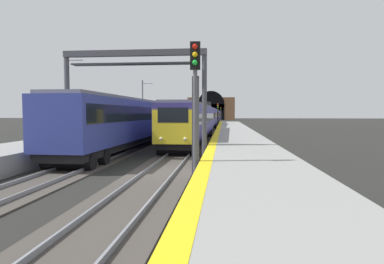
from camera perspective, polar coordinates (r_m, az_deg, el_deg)
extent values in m
plane|color=black|center=(15.82, -5.34, -7.12)|extent=(320.00, 320.00, 0.00)
cube|color=gray|center=(15.50, 9.63, -5.51)|extent=(112.00, 4.07, 0.99)
cube|color=yellow|center=(15.41, 3.00, -3.65)|extent=(112.00, 0.50, 0.01)
cube|color=#423D38|center=(15.82, -5.34, -7.01)|extent=(160.00, 3.01, 0.06)
cube|color=gray|center=(15.95, -7.89, -6.56)|extent=(160.00, 0.07, 0.15)
cube|color=gray|center=(15.68, -2.75, -6.70)|extent=(160.00, 0.07, 0.15)
cube|color=#423D38|center=(17.25, -20.39, -6.34)|extent=(160.00, 2.81, 0.06)
cube|color=gray|center=(17.56, -22.51, -5.87)|extent=(160.00, 0.07, 0.15)
cube|color=gray|center=(16.94, -18.20, -6.11)|extent=(160.00, 0.07, 0.15)
cube|color=navy|center=(31.01, 0.11, 2.11)|extent=(21.00, 3.21, 2.62)
cube|color=black|center=(31.01, 0.11, 2.53)|extent=(20.17, 3.22, 0.77)
cube|color=slate|center=(31.01, 0.11, 4.71)|extent=(20.37, 2.78, 0.20)
cube|color=black|center=(31.08, 0.11, -0.62)|extent=(20.58, 2.87, 0.47)
cylinder|color=black|center=(21.89, -2.74, -3.08)|extent=(0.90, 2.57, 0.84)
cylinder|color=black|center=(23.65, -2.02, -2.59)|extent=(0.90, 2.57, 0.84)
cylinder|color=black|center=(38.59, 1.41, -0.29)|extent=(0.90, 2.57, 0.84)
cylinder|color=black|center=(40.38, 1.65, -0.13)|extent=(0.90, 2.57, 0.84)
cube|color=yellow|center=(20.62, -3.29, 0.88)|extent=(0.18, 2.67, 2.18)
cube|color=black|center=(20.55, -3.32, 2.94)|extent=(0.08, 1.94, 0.94)
sphere|color=#F2EACC|center=(20.48, -1.21, -1.20)|extent=(0.20, 0.20, 0.20)
sphere|color=#F2EACC|center=(20.75, -5.39, -1.16)|extent=(0.20, 0.20, 0.20)
cube|color=navy|center=(52.36, 2.35, 2.61)|extent=(21.00, 3.21, 2.62)
cube|color=black|center=(52.36, 2.35, 2.88)|extent=(20.17, 3.22, 0.86)
cube|color=slate|center=(52.36, 2.36, 4.15)|extent=(20.37, 2.78, 0.20)
cube|color=black|center=(52.40, 2.35, 0.99)|extent=(20.58, 2.87, 0.47)
cylinder|color=black|center=(43.09, 1.38, 0.09)|extent=(0.90, 2.57, 0.84)
cylinder|color=black|center=(44.88, 1.60, 0.22)|extent=(0.90, 2.57, 0.84)
cylinder|color=black|center=(59.95, 2.91, 1.00)|extent=(0.90, 2.57, 0.84)
cylinder|color=black|center=(61.74, 3.02, 1.07)|extent=(0.90, 2.57, 0.84)
cube|color=navy|center=(73.74, 3.30, 2.82)|extent=(21.00, 3.21, 2.62)
cube|color=black|center=(73.74, 3.30, 3.14)|extent=(20.17, 3.22, 0.74)
cube|color=slate|center=(73.74, 3.30, 3.92)|extent=(20.37, 2.78, 0.20)
cube|color=black|center=(73.77, 3.29, 1.67)|extent=(20.58, 2.87, 0.47)
cylinder|color=black|center=(64.44, 2.78, 1.17)|extent=(0.90, 2.57, 0.84)
cylinder|color=black|center=(66.24, 2.89, 1.23)|extent=(0.90, 2.57, 0.84)
cylinder|color=black|center=(81.32, 3.62, 1.62)|extent=(0.90, 2.57, 0.84)
cylinder|color=black|center=(83.12, 3.69, 1.65)|extent=(0.90, 2.57, 0.84)
cube|color=navy|center=(95.13, 3.82, 2.94)|extent=(21.00, 3.21, 2.62)
cube|color=black|center=(95.13, 3.82, 3.08)|extent=(20.17, 3.22, 0.89)
cube|color=slate|center=(95.14, 3.82, 3.79)|extent=(20.37, 2.78, 0.20)
cube|color=black|center=(95.16, 3.81, 2.05)|extent=(20.58, 2.87, 0.47)
cylinder|color=black|center=(85.84, 3.49, 1.71)|extent=(0.90, 2.57, 0.84)
cylinder|color=black|center=(87.63, 3.55, 1.74)|extent=(0.90, 2.57, 0.84)
cylinder|color=black|center=(102.70, 4.03, 1.97)|extent=(0.90, 2.57, 0.84)
cylinder|color=black|center=(104.49, 4.08, 2.00)|extent=(0.90, 2.57, 0.84)
cube|color=black|center=(52.37, 2.36, 4.76)|extent=(1.33, 1.69, 0.90)
cube|color=navy|center=(25.21, -11.72, 2.10)|extent=(19.88, 3.34, 2.79)
cube|color=black|center=(25.21, -11.73, 3.17)|extent=(19.09, 3.35, 0.98)
cube|color=slate|center=(25.23, -11.76, 5.50)|extent=(19.28, 2.90, 0.20)
cube|color=black|center=(25.29, -11.67, -1.48)|extent=(19.48, 2.99, 0.50)
cylinder|color=black|center=(33.47, -7.01, -0.82)|extent=(0.97, 2.66, 0.91)
cylinder|color=black|center=(31.73, -7.79, -1.05)|extent=(0.97, 2.66, 0.91)
cylinder|color=black|center=(19.12, -18.11, -4.08)|extent=(0.97, 2.66, 0.91)
cylinder|color=black|center=(17.52, -20.61, -4.80)|extent=(0.97, 2.66, 0.91)
cube|color=yellow|center=(34.78, -6.46, 2.20)|extent=(0.19, 2.76, 2.45)
cube|color=black|center=(34.83, -6.45, 3.39)|extent=(0.09, 2.01, 1.01)
sphere|color=#F2EACC|center=(35.06, -7.68, 0.76)|extent=(0.20, 0.20, 0.20)
sphere|color=#F2EACC|center=(34.70, -5.16, 0.75)|extent=(0.20, 0.20, 0.20)
cube|color=navy|center=(45.18, -3.96, 2.68)|extent=(19.88, 3.34, 2.79)
cube|color=black|center=(45.18, -3.96, 3.13)|extent=(19.09, 3.35, 0.97)
cube|color=slate|center=(45.19, -3.97, 4.58)|extent=(19.28, 2.90, 0.20)
cube|color=black|center=(45.23, -3.95, 0.68)|extent=(19.48, 2.99, 0.50)
cylinder|color=black|center=(53.92, -2.18, 0.78)|extent=(0.97, 2.66, 0.91)
cylinder|color=black|center=(52.14, -2.49, 0.69)|extent=(0.97, 2.66, 0.91)
cylinder|color=black|center=(38.39, -5.93, -0.28)|extent=(0.97, 2.66, 0.91)
cylinder|color=black|center=(36.64, -6.56, -0.46)|extent=(0.97, 2.66, 0.91)
cube|color=navy|center=(65.47, -0.98, 2.89)|extent=(19.88, 3.34, 2.79)
cube|color=black|center=(65.47, -0.98, 3.30)|extent=(19.09, 3.35, 0.95)
cube|color=slate|center=(65.48, -0.98, 4.20)|extent=(19.28, 2.90, 0.20)
cube|color=black|center=(65.50, -0.98, 1.51)|extent=(19.48, 2.99, 0.50)
cylinder|color=black|center=(74.25, -0.04, 1.48)|extent=(0.97, 2.66, 0.91)
cylinder|color=black|center=(72.46, -0.21, 1.44)|extent=(0.97, 2.66, 0.91)
cylinder|color=black|center=(58.58, -1.93, 0.98)|extent=(0.97, 2.66, 0.91)
cylinder|color=black|center=(56.81, -2.21, 0.91)|extent=(0.97, 2.66, 0.91)
cylinder|color=#4C4C54|center=(12.68, 0.56, 0.57)|extent=(0.16, 0.16, 4.51)
cube|color=black|center=(12.84, 0.56, 13.06)|extent=(0.20, 0.38, 1.05)
cube|color=#4C4C54|center=(12.81, 0.61, 0.60)|extent=(0.04, 0.28, 4.06)
sphere|color=red|center=(12.78, 0.51, 14.60)|extent=(0.20, 0.20, 0.20)
sphere|color=yellow|center=(12.72, 0.51, 13.27)|extent=(0.20, 0.20, 0.20)
sphere|color=green|center=(12.67, 0.51, 11.94)|extent=(0.20, 0.20, 0.20)
cylinder|color=#38383D|center=(57.90, 4.50, 2.24)|extent=(0.16, 0.16, 3.53)
cube|color=black|center=(57.90, 4.51, 4.51)|extent=(0.20, 0.38, 1.05)
cube|color=#38383D|center=(58.04, 4.50, 2.24)|extent=(0.04, 0.28, 3.17)
sphere|color=red|center=(57.78, 4.51, 4.83)|extent=(0.20, 0.20, 0.20)
sphere|color=yellow|center=(57.77, 4.51, 4.53)|extent=(0.20, 0.20, 0.20)
sphere|color=green|center=(57.77, 4.51, 4.24)|extent=(0.20, 0.20, 0.20)
cylinder|color=#4C4C54|center=(110.16, 5.02, 2.82)|extent=(0.16, 0.16, 3.77)
cube|color=black|center=(110.16, 5.03, 4.08)|extent=(0.20, 0.38, 1.05)
cube|color=#4C4C54|center=(110.30, 5.02, 2.82)|extent=(0.04, 0.28, 3.39)
sphere|color=red|center=(110.04, 5.03, 4.25)|extent=(0.20, 0.20, 0.20)
sphere|color=yellow|center=(110.03, 5.03, 4.09)|extent=(0.20, 0.20, 0.20)
sphere|color=green|center=(110.03, 5.03, 3.93)|extent=(0.20, 0.20, 0.20)
cylinder|color=#3F3F47|center=(21.06, -20.73, 3.70)|extent=(0.28, 0.28, 6.16)
cylinder|color=#3F3F47|center=(18.92, 2.15, 3.98)|extent=(0.28, 0.28, 6.16)
cube|color=#3F3F47|center=(19.90, -10.01, 13.31)|extent=(0.36, 8.47, 0.35)
cube|color=#2D2D33|center=(19.80, -9.99, 11.53)|extent=(0.70, 7.37, 0.08)
cube|color=brown|center=(131.71, 3.33, 4.05)|extent=(2.32, 18.73, 8.98)
cube|color=black|center=(130.49, 3.30, 3.46)|extent=(0.12, 10.49, 6.28)
cylinder|color=black|center=(130.54, 3.31, 4.84)|extent=(0.12, 10.49, 10.49)
cylinder|color=#595B60|center=(57.37, -8.55, 4.68)|extent=(0.22, 0.22, 8.48)
cylinder|color=#595B60|center=(57.36, -7.70, 8.33)|extent=(0.08, 1.80, 0.08)
cylinder|color=#595B60|center=(31.35, -21.01, 5.27)|extent=(0.22, 0.22, 8.09)
cylinder|color=#595B60|center=(31.32, -19.79, 11.63)|extent=(0.08, 1.63, 0.08)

